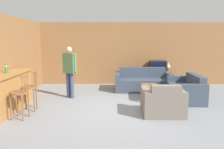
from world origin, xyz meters
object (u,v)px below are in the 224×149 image
Objects in this scene: bar_chair_near at (20,95)px; table_lamp at (168,65)px; book_on_table at (152,84)px; tv_unit at (157,79)px; tv at (158,67)px; bar_chair_mid at (30,90)px; bottle at (6,69)px; armchair_near at (163,103)px; couch_far at (143,82)px; person_by_window at (70,69)px; coffee_table at (150,88)px; loveseat_right at (186,91)px.

table_lamp is (4.45, 3.89, 0.28)m from bar_chair_near.
bar_chair_near is 5.52× the size of book_on_table.
tv_unit is 0.52m from tv.
bar_chair_mid is 4.42× the size of bottle.
bottle is (-4.64, -3.26, 0.87)m from tv_unit.
couch_far is at bearing 93.43° from armchair_near.
tv is 5.68m from bottle.
person_by_window is at bearing 148.90° from armchair_near.
book_on_table is 2.73m from person_by_window.
tv_unit is (0.72, 0.90, -0.05)m from couch_far.
coffee_table is at bearing -106.80° from tv_unit.
bottle is at bearing -147.17° from table_lamp.
bar_chair_near is 4.84m from loveseat_right.
table_lamp is (0.97, 3.57, 0.55)m from armchair_near.
bar_chair_near is at bearing -136.07° from tv_unit.
armchair_near is at bearing -98.85° from tv_unit.
coffee_table is at bearing -106.82° from tv.
bar_chair_mid is 2.26× the size of table_lamp.
bar_chair_near is 1.00× the size of bar_chair_mid.
loveseat_right is (4.53, 1.08, -0.27)m from bar_chair_mid.
book_on_table is (0.01, 1.65, 0.13)m from armchair_near.
coffee_table is at bearing 93.16° from armchair_near.
coffee_table is 1.92× the size of table_lamp.
loveseat_right is 1.08m from book_on_table.
bar_chair_near is at bearing -150.57° from book_on_table.
bar_chair_near is 1.18× the size of coffee_table.
person_by_window is at bearing 67.27° from bar_chair_near.
couch_far is at bearing 133.09° from loveseat_right.
bar_chair_near reaches higher than tv_unit.
person_by_window is (-2.51, -1.06, 0.64)m from couch_far.
coffee_table is 1.38× the size of tv.
person_by_window reaches higher than table_lamp.
person_by_window is (-3.23, -1.96, 0.17)m from tv.
bottle reaches higher than couch_far.
bar_chair_mid reaches higher than loveseat_right.
person_by_window reaches higher than tv_unit.
coffee_table is (3.40, 1.78, -0.22)m from bar_chair_near.
tv is at bearing 35.05° from bottle.
tv reaches higher than coffee_table.
bar_chair_near is 5.61m from tv.
loveseat_right is at bearing 20.57° from bar_chair_near.
armchair_near reaches higher than tv_unit.
tv_unit is 2.01m from book_on_table.
bar_chair_near reaches higher than armchair_near.
tv_unit is (-0.49, 2.19, -0.05)m from loveseat_right.
book_on_table is at bearing 89.66° from armchair_near.
tv_unit is (0.56, 3.57, -0.05)m from armchair_near.
bar_chair_near is 0.64× the size of person_by_window.
bottle reaches higher than table_lamp.
book_on_table is 2.18m from table_lamp.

